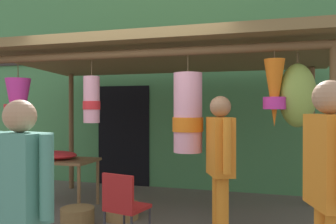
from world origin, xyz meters
The scene contains 10 objects.
shop_facade centered at (-0.01, 2.78, 2.11)m, with size 9.76×0.29×4.23m.
market_stall_canopy centered at (0.10, 0.84, 2.13)m, with size 4.84×2.61×2.45m.
display_table centered at (-1.58, 0.90, 0.66)m, with size 1.13×0.68×0.75m.
flower_heap_on_table centered at (-1.64, 0.86, 0.81)m, with size 0.75×0.52×0.13m.
folding_chair centered at (0.07, -0.38, 0.50)m, with size 0.48×0.48×0.84m.
wicker_basket_by_table centered at (-0.40, 0.61, 0.11)m, with size 0.49×0.49×0.22m, color olive.
wicker_basket_spare centered at (-0.82, 0.15, 0.12)m, with size 0.44×0.44×0.24m, color brown.
vendor_in_orange centered at (1.10, -0.18, 0.99)m, with size 0.36×0.55×1.68m.
customer_foreground centered at (2.02, -1.32, 1.04)m, with size 0.32×0.57×1.74m.
passerby_at_right centered at (0.03, -2.00, 0.94)m, with size 0.58×0.31×1.61m.
Camera 1 is at (1.63, -3.98, 1.55)m, focal length 38.01 mm.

